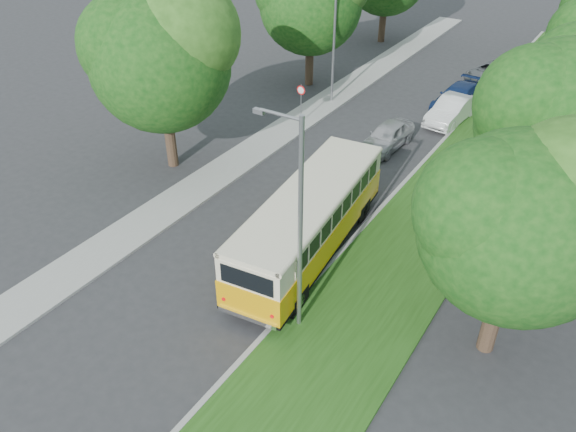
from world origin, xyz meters
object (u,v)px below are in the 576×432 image
Objects in this scene: lamppost_near at (298,223)px; vintage_bus at (310,223)px; lamppost_far at (333,39)px; car_grey at (491,72)px; car_blue at (458,98)px; car_white at (452,110)px; car_silver at (387,136)px.

lamppost_near is 5.09m from vintage_bus.
lamppost_far is 12.77m from car_grey.
lamppost_near is 28.34m from car_grey.
car_blue is (7.37, 3.36, -3.38)m from lamppost_far.
car_blue is at bearing 103.67° from car_white.
car_blue is at bearing 82.02° from car_silver.
car_grey is at bearing 51.18° from lamppost_far.
vintage_bus is 2.18× the size of car_white.
car_white is at bearing 8.52° from lamppost_far.
lamppost_far reaches higher than car_silver.
car_silver is at bearing 90.97° from vintage_bus.
car_blue is 1.14× the size of car_grey.
lamppost_far reaches higher than car_white.
car_grey is at bearing 82.79° from vintage_bus.
lamppost_near is at bearing -74.57° from car_silver.
lamppost_far is 1.68× the size of car_grey.
car_blue is (0.24, 18.04, -0.76)m from vintage_bus.
car_blue is (-1.53, 21.86, -3.63)m from lamppost_near.
car_silver is at bearing -79.72° from car_grey.
car_blue is at bearing 83.36° from vintage_bus.
car_silver is 0.90× the size of car_white.
car_grey is (0.00, 8.41, -0.14)m from car_white.
car_blue is (1.51, 7.44, 0.03)m from car_silver.
car_grey is (7.70, 9.57, -3.49)m from lamppost_far.
lamppost_far is (-8.91, 18.50, -0.25)m from lamppost_near.
car_white is at bearing 82.08° from vintage_bus.
car_white is (0.57, 15.84, -0.74)m from vintage_bus.
car_grey is (1.84, 13.66, -0.09)m from car_silver.
car_white reaches higher than car_blue.
vintage_bus is at bearing -86.76° from car_white.
car_white is 0.91× the size of car_blue.
car_blue reaches higher than car_silver.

